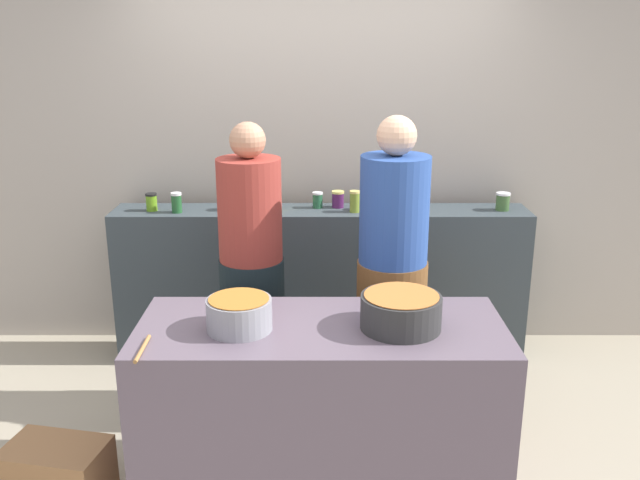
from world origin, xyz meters
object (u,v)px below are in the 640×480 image
at_px(preserve_jar_1, 176,203).
at_px(preserve_jar_5, 337,199).
at_px(preserve_jar_0, 150,202).
at_px(cook_with_tongs, 251,286).
at_px(preserve_jar_3, 273,203).
at_px(cooking_pot_center, 400,312).
at_px(preserve_jar_7, 374,199).
at_px(bread_crate, 56,471).
at_px(preserve_jar_2, 239,199).
at_px(preserve_jar_4, 317,200).
at_px(wooden_spoon, 141,349).
at_px(preserve_jar_9, 502,201).
at_px(cooking_pot_left, 238,314).
at_px(preserve_jar_6, 354,201).
at_px(cook_in_cap, 391,290).
at_px(preserve_jar_8, 395,201).

distance_m(preserve_jar_1, preserve_jar_5, 1.04).
bearing_deg(preserve_jar_0, cook_with_tongs, -43.79).
bearing_deg(preserve_jar_3, cooking_pot_center, -64.87).
bearing_deg(preserve_jar_7, bread_crate, -136.96).
bearing_deg(preserve_jar_2, preserve_jar_3, -0.46).
relative_size(preserve_jar_4, preserve_jar_7, 0.74).
height_order(preserve_jar_5, wooden_spoon, preserve_jar_5).
distance_m(preserve_jar_3, preserve_jar_7, 0.66).
bearing_deg(bread_crate, preserve_jar_3, 57.46).
distance_m(preserve_jar_0, bread_crate, 1.77).
bearing_deg(preserve_jar_9, cooking_pot_left, -137.10).
height_order(preserve_jar_6, cooking_pot_left, preserve_jar_6).
bearing_deg(preserve_jar_4, preserve_jar_7, -7.54).
xyz_separation_m(preserve_jar_4, cook_with_tongs, (-0.37, -0.75, -0.32)).
distance_m(preserve_jar_5, wooden_spoon, 1.94).
relative_size(cook_with_tongs, cook_in_cap, 0.97).
height_order(preserve_jar_1, preserve_jar_3, preserve_jar_1).
relative_size(preserve_jar_4, preserve_jar_9, 0.91).
height_order(preserve_jar_4, wooden_spoon, preserve_jar_4).
bearing_deg(wooden_spoon, bread_crate, 162.54).
relative_size(preserve_jar_5, preserve_jar_9, 0.95).
distance_m(preserve_jar_3, cook_with_tongs, 0.76).
bearing_deg(cooking_pot_center, preserve_jar_8, 85.04).
height_order(preserve_jar_1, cook_in_cap, cook_in_cap).
height_order(cooking_pot_left, wooden_spoon, cooking_pot_left).
distance_m(preserve_jar_3, preserve_jar_9, 1.48).
height_order(preserve_jar_7, preserve_jar_9, preserve_jar_7).
distance_m(preserve_jar_2, cook_in_cap, 1.25).
distance_m(preserve_jar_8, cook_in_cap, 0.84).
relative_size(preserve_jar_8, cooking_pot_center, 0.35).
bearing_deg(bread_crate, wooden_spoon, -17.46).
xyz_separation_m(preserve_jar_4, preserve_jar_7, (0.37, -0.05, 0.02)).
height_order(preserve_jar_2, cook_with_tongs, cook_with_tongs).
bearing_deg(preserve_jar_5, preserve_jar_8, -12.31).
height_order(preserve_jar_2, preserve_jar_7, preserve_jar_2).
distance_m(preserve_jar_5, bread_crate, 2.29).
height_order(preserve_jar_5, preserve_jar_7, preserve_jar_7).
height_order(preserve_jar_5, cook_with_tongs, cook_with_tongs).
bearing_deg(preserve_jar_4, preserve_jar_1, -172.31).
xyz_separation_m(preserve_jar_7, bread_crate, (-1.61, -1.50, -0.96)).
relative_size(preserve_jar_5, cooking_pot_left, 0.37).
xyz_separation_m(cooking_pot_left, cook_with_tongs, (-0.02, 0.75, -0.15)).
bearing_deg(cook_in_cap, preserve_jar_1, 150.90).
distance_m(preserve_jar_7, cooking_pot_center, 1.44).
relative_size(preserve_jar_6, preserve_jar_8, 1.06).
height_order(preserve_jar_3, preserve_jar_6, preserve_jar_6).
relative_size(preserve_jar_6, wooden_spoon, 0.57).
xyz_separation_m(preserve_jar_0, preserve_jar_7, (1.44, 0.03, 0.01)).
relative_size(preserve_jar_3, preserve_jar_7, 0.70).
bearing_deg(preserve_jar_9, preserve_jar_8, -179.34).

